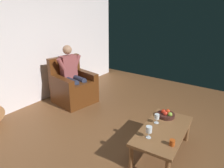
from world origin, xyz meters
name	(u,v)px	position (x,y,z in m)	size (l,w,h in m)	color
ground_plane	(143,156)	(0.00, 0.00, 0.00)	(6.81, 6.81, 0.00)	brown
wall_back	(17,48)	(0.00, -2.86, 1.26)	(6.07, 0.06, 2.53)	silver
armchair	(73,87)	(-0.78, -2.17, 0.34)	(0.90, 0.91, 1.00)	#50280F
person_seated	(72,73)	(-0.78, -2.17, 0.68)	(0.62, 0.61, 1.27)	brown
coffee_table	(163,132)	(-0.22, 0.19, 0.36)	(1.19, 0.66, 0.42)	brown
wine_glass_near	(157,117)	(-0.32, 0.04, 0.51)	(0.07, 0.07, 0.14)	silver
wine_glass_far	(149,130)	(0.09, 0.11, 0.53)	(0.08, 0.08, 0.17)	silver
fruit_bowl	(166,114)	(-0.58, 0.08, 0.45)	(0.27, 0.27, 0.11)	#3C1D19
candle_jar	(172,143)	(0.07, 0.42, 0.46)	(0.07, 0.07, 0.08)	#B34715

